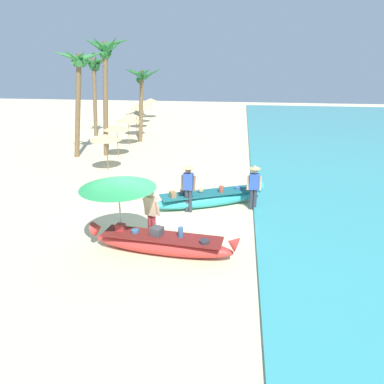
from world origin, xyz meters
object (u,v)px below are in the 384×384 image
at_px(palm_tree_mid_cluster, 79,69).
at_px(palm_tree_far_behind, 94,70).
at_px(person_vendor_assistant, 254,184).
at_px(person_vendor_hatted, 188,185).
at_px(patio_umbrella_large, 118,183).
at_px(palm_tree_leaning_seaward, 142,82).
at_px(boat_red_foreground, 162,243).
at_px(palm_tree_tall_inland, 106,60).
at_px(person_tourist_customer, 151,212).
at_px(boat_cyan_midground, 207,199).

distance_m(palm_tree_mid_cluster, palm_tree_far_behind, 6.32).
bearing_deg(person_vendor_assistant, person_vendor_hatted, -166.51).
relative_size(person_vendor_assistant, patio_umbrella_large, 0.78).
xyz_separation_m(palm_tree_leaning_seaward, palm_tree_far_behind, (-3.88, 1.47, 0.72)).
height_order(boat_red_foreground, palm_tree_mid_cluster, palm_tree_mid_cluster).
bearing_deg(person_vendor_assistant, palm_tree_far_behind, 131.53).
height_order(palm_tree_tall_inland, palm_tree_leaning_seaward, palm_tree_tall_inland).
height_order(person_vendor_assistant, palm_tree_tall_inland, palm_tree_tall_inland).
bearing_deg(palm_tree_tall_inland, palm_tree_far_behind, 119.07).
bearing_deg(person_vendor_hatted, palm_tree_far_behind, 123.56).
relative_size(palm_tree_leaning_seaward, palm_tree_mid_cluster, 0.84).
distance_m(palm_tree_tall_inland, palm_tree_leaning_seaward, 4.30).
xyz_separation_m(boat_red_foreground, person_vendor_hatted, (0.33, 3.11, 0.76)).
bearing_deg(palm_tree_far_behind, palm_tree_mid_cluster, -74.52).
height_order(person_tourist_customer, palm_tree_leaning_seaward, palm_tree_leaning_seaward).
bearing_deg(palm_tree_far_behind, person_vendor_assistant, -48.47).
bearing_deg(palm_tree_far_behind, palm_tree_leaning_seaward, -20.75).
distance_m(palm_tree_leaning_seaward, palm_tree_far_behind, 4.21).
relative_size(person_vendor_hatted, person_vendor_assistant, 1.05).
relative_size(palm_tree_tall_inland, palm_tree_mid_cluster, 1.11).
relative_size(boat_red_foreground, palm_tree_leaning_seaward, 0.90).
xyz_separation_m(person_vendor_hatted, palm_tree_tall_inland, (-5.73, 7.74, 4.37)).
bearing_deg(person_vendor_assistant, palm_tree_tall_inland, 138.67).
height_order(boat_cyan_midground, palm_tree_leaning_seaward, palm_tree_leaning_seaward).
xyz_separation_m(person_vendor_hatted, palm_tree_far_behind, (-8.76, 13.21, 3.72)).
bearing_deg(person_vendor_hatted, patio_umbrella_large, -120.89).
height_order(person_vendor_assistant, palm_tree_leaning_seaward, palm_tree_leaning_seaward).
xyz_separation_m(boat_cyan_midground, person_vendor_hatted, (-0.65, -0.64, 0.76)).
xyz_separation_m(person_tourist_customer, palm_tree_tall_inland, (-4.91, 10.11, 4.47)).
bearing_deg(boat_red_foreground, palm_tree_mid_cluster, 123.41).
height_order(patio_umbrella_large, palm_tree_leaning_seaward, palm_tree_leaning_seaward).
bearing_deg(palm_tree_leaning_seaward, palm_tree_tall_inland, -101.93).
height_order(boat_red_foreground, boat_cyan_midground, boat_red_foreground).
distance_m(person_vendor_assistant, palm_tree_leaning_seaward, 13.68).
xyz_separation_m(person_vendor_hatted, person_vendor_assistant, (2.42, 0.58, -0.06)).
height_order(patio_umbrella_large, palm_tree_mid_cluster, palm_tree_mid_cluster).
height_order(boat_cyan_midground, palm_tree_tall_inland, palm_tree_tall_inland).
xyz_separation_m(person_vendor_assistant, patio_umbrella_large, (-4.09, -3.37, 1.01)).
bearing_deg(palm_tree_leaning_seaward, boat_cyan_midground, -63.48).
xyz_separation_m(boat_cyan_midground, person_tourist_customer, (-1.47, -3.01, 0.66)).
height_order(boat_red_foreground, patio_umbrella_large, patio_umbrella_large).
distance_m(person_vendor_assistant, patio_umbrella_large, 5.40).
bearing_deg(person_vendor_assistant, palm_tree_leaning_seaward, 123.21).
xyz_separation_m(person_tourist_customer, palm_tree_leaning_seaward, (-4.07, 14.10, 3.10)).
bearing_deg(boat_cyan_midground, palm_tree_leaning_seaward, 116.52).
bearing_deg(palm_tree_tall_inland, boat_red_foreground, -63.56).
bearing_deg(boat_cyan_midground, person_vendor_assistant, -2.01).
bearing_deg(patio_umbrella_large, boat_red_foreground, -13.40).
xyz_separation_m(person_tourist_customer, palm_tree_far_behind, (-7.95, 15.57, 3.82)).
height_order(person_vendor_hatted, palm_tree_tall_inland, palm_tree_tall_inland).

